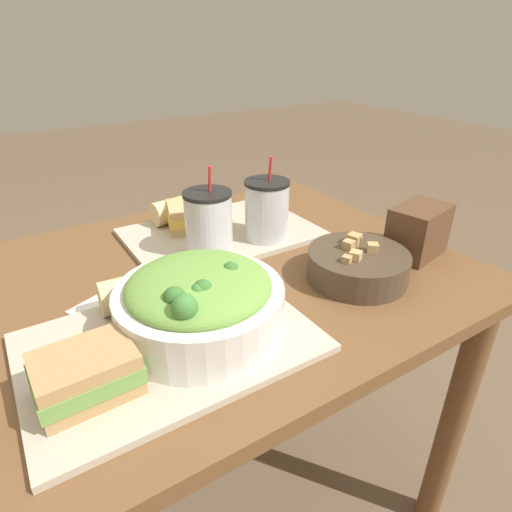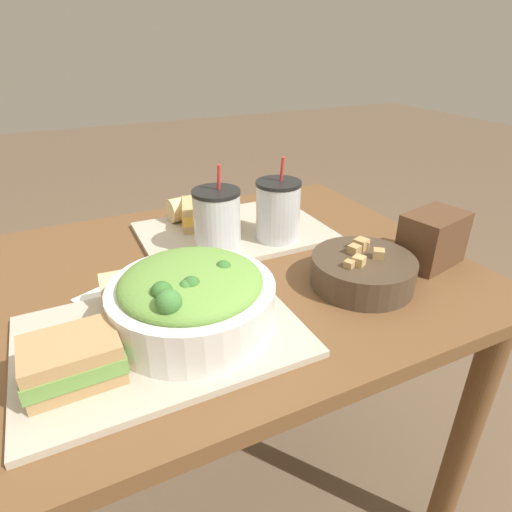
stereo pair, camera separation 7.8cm
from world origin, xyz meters
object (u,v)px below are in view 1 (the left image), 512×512
(baguette_far, at_px, (175,210))
(drink_cup_dark, at_px, (209,225))
(sandwich_far, at_px, (196,216))
(salad_bowl, at_px, (200,301))
(baguette_near, at_px, (139,290))
(napkin_folded, at_px, (127,300))
(sandwich_near, at_px, (86,374))
(drink_cup_red, at_px, (267,212))
(soup_bowl, at_px, (357,264))
(chip_bag, at_px, (418,231))

(baguette_far, distance_m, drink_cup_dark, 0.21)
(sandwich_far, xyz_separation_m, baguette_far, (-0.03, 0.07, -0.00))
(drink_cup_dark, bearing_deg, salad_bowl, -119.93)
(baguette_near, height_order, drink_cup_dark, drink_cup_dark)
(baguette_far, xyz_separation_m, napkin_folded, (-0.22, -0.28, -0.04))
(drink_cup_dark, bearing_deg, sandwich_near, -138.80)
(sandwich_far, bearing_deg, baguette_near, -114.77)
(salad_bowl, relative_size, napkin_folded, 1.27)
(drink_cup_dark, distance_m, drink_cup_red, 0.15)
(drink_cup_dark, height_order, drink_cup_red, drink_cup_dark)
(drink_cup_dark, bearing_deg, soup_bowl, -49.26)
(salad_bowl, relative_size, chip_bag, 1.79)
(sandwich_far, bearing_deg, drink_cup_dark, -86.30)
(salad_bowl, bearing_deg, baguette_far, 72.12)
(soup_bowl, distance_m, chip_bag, 0.19)
(chip_bag, bearing_deg, drink_cup_dark, 137.66)
(sandwich_near, xyz_separation_m, drink_cup_dark, (0.33, 0.28, 0.03))
(baguette_near, height_order, drink_cup_red, drink_cup_red)
(drink_cup_dark, distance_m, chip_bag, 0.46)
(baguette_near, xyz_separation_m, baguette_far, (0.21, 0.33, 0.00))
(sandwich_far, height_order, drink_cup_red, drink_cup_red)
(sandwich_far, height_order, chip_bag, chip_bag)
(sandwich_far, height_order, drink_cup_dark, drink_cup_dark)
(salad_bowl, bearing_deg, chip_bag, 0.94)
(baguette_near, distance_m, drink_cup_dark, 0.23)
(sandwich_near, height_order, baguette_near, sandwich_near)
(drink_cup_red, relative_size, napkin_folded, 0.92)
(salad_bowl, distance_m, chip_bag, 0.53)
(sandwich_near, relative_size, baguette_near, 1.03)
(soup_bowl, xyz_separation_m, chip_bag, (0.19, 0.01, 0.02))
(soup_bowl, distance_m, sandwich_far, 0.42)
(baguette_near, bearing_deg, chip_bag, -96.78)
(baguette_near, distance_m, baguette_far, 0.39)
(soup_bowl, xyz_separation_m, napkin_folded, (-0.42, 0.17, -0.03))
(soup_bowl, relative_size, drink_cup_red, 1.04)
(sandwich_far, relative_size, drink_cup_dark, 0.84)
(baguette_far, relative_size, drink_cup_red, 0.63)
(baguette_near, distance_m, drink_cup_red, 0.37)
(soup_bowl, relative_size, baguette_near, 1.54)
(salad_bowl, xyz_separation_m, chip_bag, (0.53, 0.01, -0.01))
(baguette_far, bearing_deg, baguette_near, 139.99)
(baguette_far, bearing_deg, sandwich_far, -166.35)
(soup_bowl, xyz_separation_m, baguette_near, (-0.41, 0.12, 0.01))
(sandwich_far, bearing_deg, drink_cup_red, -33.23)
(salad_bowl, height_order, sandwich_far, salad_bowl)
(soup_bowl, relative_size, baguette_far, 1.65)
(salad_bowl, height_order, soup_bowl, salad_bowl)
(soup_bowl, xyz_separation_m, sandwich_far, (-0.17, 0.38, 0.01))
(soup_bowl, bearing_deg, napkin_folded, 158.39)
(soup_bowl, height_order, napkin_folded, soup_bowl)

